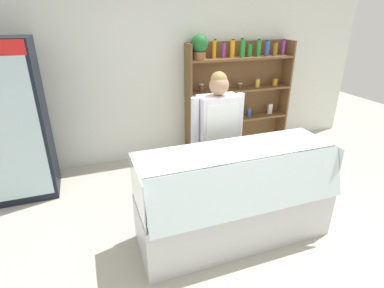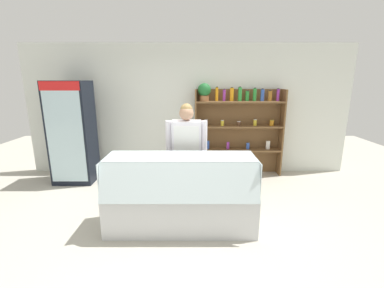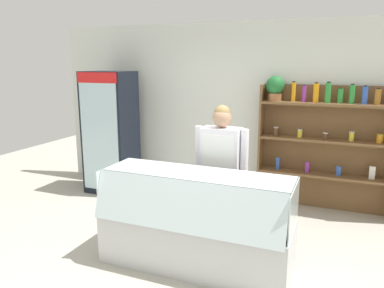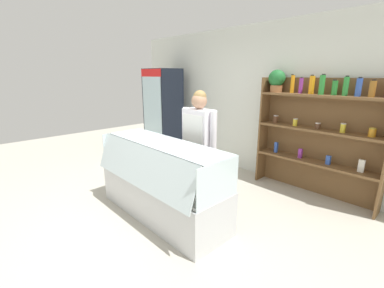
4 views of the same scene
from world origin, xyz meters
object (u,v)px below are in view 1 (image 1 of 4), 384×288
(shelving_unit, at_px, (234,87))
(deli_display_case, at_px, (234,211))
(drinks_fridge, at_px, (13,123))
(shop_clerk, at_px, (217,131))

(shelving_unit, relative_size, deli_display_case, 0.97)
(shelving_unit, bearing_deg, drinks_fridge, -172.51)
(deli_display_case, height_order, shop_clerk, shop_clerk)
(drinks_fridge, relative_size, deli_display_case, 1.00)
(deli_display_case, bearing_deg, shelving_unit, 63.58)
(shop_clerk, bearing_deg, deli_display_case, -96.66)
(shelving_unit, xyz_separation_m, shop_clerk, (-0.98, -1.49, -0.12))
(shelving_unit, height_order, shop_clerk, shelving_unit)
(drinks_fridge, relative_size, shelving_unit, 1.03)
(drinks_fridge, bearing_deg, shelving_unit, 7.49)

